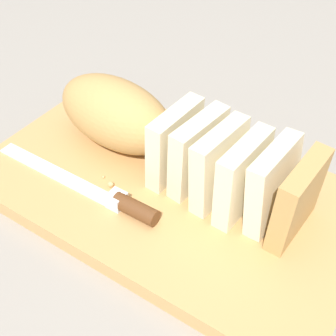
% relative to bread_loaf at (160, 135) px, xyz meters
% --- Properties ---
extents(ground_plane, '(3.00, 3.00, 0.00)m').
position_rel_bread_loaf_xyz_m(ground_plane, '(0.03, -0.03, -0.07)').
color(ground_plane, gray).
extents(cutting_board, '(0.49, 0.29, 0.02)m').
position_rel_bread_loaf_xyz_m(cutting_board, '(0.03, -0.03, -0.06)').
color(cutting_board, tan).
rests_on(cutting_board, ground_plane).
extents(bread_loaf, '(0.37, 0.12, 0.10)m').
position_rel_bread_loaf_xyz_m(bread_loaf, '(0.00, 0.00, 0.00)').
color(bread_loaf, tan).
rests_on(bread_loaf, cutting_board).
extents(bread_knife, '(0.25, 0.03, 0.02)m').
position_rel_bread_loaf_xyz_m(bread_knife, '(-0.01, -0.09, -0.04)').
color(bread_knife, silver).
rests_on(bread_knife, cutting_board).
extents(crumb_near_knife, '(0.01, 0.01, 0.01)m').
position_rel_bread_loaf_xyz_m(crumb_near_knife, '(-0.03, -0.07, -0.04)').
color(crumb_near_knife, tan).
rests_on(crumb_near_knife, cutting_board).
extents(crumb_near_loaf, '(0.00, 0.00, 0.00)m').
position_rel_bread_loaf_xyz_m(crumb_near_loaf, '(-0.05, -0.06, -0.05)').
color(crumb_near_loaf, tan).
rests_on(crumb_near_loaf, cutting_board).
extents(crumb_stray_left, '(0.01, 0.01, 0.01)m').
position_rel_bread_loaf_xyz_m(crumb_stray_left, '(-0.01, -0.07, -0.04)').
color(crumb_stray_left, tan).
rests_on(crumb_stray_left, cutting_board).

